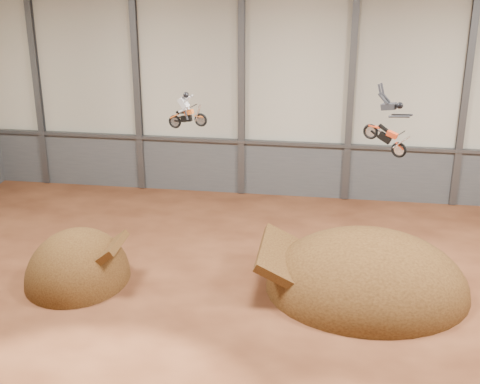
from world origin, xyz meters
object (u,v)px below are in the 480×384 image
at_px(takeoff_ramp, 79,279).
at_px(fmx_rider_a, 188,109).
at_px(landing_ramp, 366,290).
at_px(fmx_rider_b, 383,120).

xyz_separation_m(takeoff_ramp, fmx_rider_a, (5.22, 2.37, 8.20)).
xyz_separation_m(landing_ramp, fmx_rider_b, (0.13, -0.51, 8.50)).
distance_m(takeoff_ramp, fmx_rider_b, 16.46).
distance_m(takeoff_ramp, fmx_rider_a, 10.00).
relative_size(takeoff_ramp, fmx_rider_a, 2.87).
bearing_deg(landing_ramp, fmx_rider_a, 171.23).
bearing_deg(landing_ramp, takeoff_ramp, -175.82).
bearing_deg(fmx_rider_b, landing_ramp, 128.58).
xyz_separation_m(takeoff_ramp, fmx_rider_b, (14.08, 0.51, 8.50)).
xyz_separation_m(takeoff_ramp, landing_ramp, (13.96, 1.02, 0.00)).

